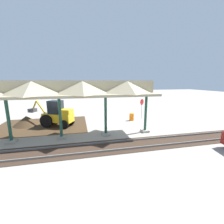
# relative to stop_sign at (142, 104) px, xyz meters

# --- Properties ---
(ground_plane) EXTENTS (120.00, 120.00, 0.00)m
(ground_plane) POSITION_rel_stop_sign_xyz_m (3.29, 0.83, -1.86)
(ground_plane) COLOR #9E998E
(dirt_work_zone) EXTENTS (9.53, 7.00, 0.01)m
(dirt_work_zone) POSITION_rel_stop_sign_xyz_m (12.01, 0.58, -1.86)
(dirt_work_zone) COLOR #42301E
(dirt_work_zone) RESTS_ON ground
(platform_canopy) EXTENTS (24.36, 3.20, 4.90)m
(platform_canopy) POSITION_rel_stop_sign_xyz_m (13.41, 5.04, 2.31)
(platform_canopy) COLOR #9E998E
(platform_canopy) RESTS_ON ground
(rail_tracks) EXTENTS (60.00, 2.58, 0.15)m
(rail_tracks) POSITION_rel_stop_sign_xyz_m (3.29, 7.63, -1.83)
(rail_tracks) COLOR slate
(rail_tracks) RESTS_ON ground
(stop_sign) EXTENTS (0.65, 0.44, 2.57)m
(stop_sign) POSITION_rel_stop_sign_xyz_m (0.00, 0.00, 0.00)
(stop_sign) COLOR gray
(stop_sign) RESTS_ON ground
(backhoe) EXTENTS (5.01, 3.24, 2.82)m
(backhoe) POSITION_rel_stop_sign_xyz_m (10.37, 1.14, -0.59)
(backhoe) COLOR yellow
(backhoe) RESTS_ON ground
(dirt_mound) EXTENTS (5.65, 5.65, 2.07)m
(dirt_mound) POSITION_rel_stop_sign_xyz_m (13.77, -0.04, -1.86)
(dirt_mound) COLOR #42301E
(dirt_mound) RESTS_ON ground
(traffic_barrel) EXTENTS (0.56, 0.56, 0.90)m
(traffic_barrel) POSITION_rel_stop_sign_xyz_m (1.61, 0.69, -1.41)
(traffic_barrel) COLOR orange
(traffic_barrel) RESTS_ON ground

